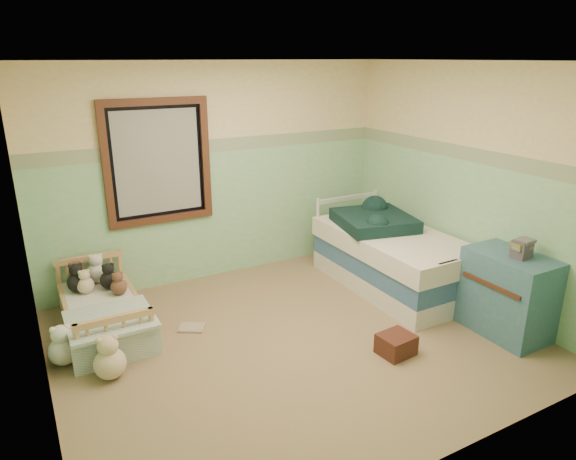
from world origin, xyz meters
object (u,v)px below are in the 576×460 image
plush_floor_cream (63,351)px  red_pillow (396,344)px  plush_floor_tan (110,364)px  floor_book (192,328)px  dresser (507,294)px  toddler_bed_frame (105,321)px  twin_bed_frame (391,278)px

plush_floor_cream → red_pillow: size_ratio=0.84×
plush_floor_tan → plush_floor_cream: bearing=128.2°
floor_book → plush_floor_tan: bearing=-120.0°
plush_floor_tan → dresser: 3.64m
dresser → plush_floor_cream: bearing=159.0°
toddler_bed_frame → dresser: size_ratio=1.71×
twin_bed_frame → floor_book: bearing=175.7°
plush_floor_cream → dresser: (3.79, -1.45, 0.27)m
plush_floor_cream → twin_bed_frame: (3.50, -0.13, -0.02)m
toddler_bed_frame → plush_floor_cream: bearing=-132.7°
dresser → floor_book: 3.05m
toddler_bed_frame → dresser: 3.89m
twin_bed_frame → dresser: (0.29, -1.33, 0.29)m
plush_floor_tan → floor_book: size_ratio=1.09×
plush_floor_tan → dresser: size_ratio=0.33×
floor_book → dresser: bearing=2.3°
plush_floor_tan → dresser: (3.48, -1.05, 0.27)m
red_pillow → floor_book: bearing=138.2°
toddler_bed_frame → plush_floor_tan: (-0.10, -0.85, 0.04)m
plush_floor_tan → floor_book: plush_floor_tan is taller
dresser → floor_book: size_ratio=3.29×
plush_floor_tan → dresser: bearing=-16.8°
plush_floor_tan → toddler_bed_frame: bearing=83.2°
dresser → plush_floor_tan: bearing=163.2°
plush_floor_tan → twin_bed_frame: bearing=4.9°
plush_floor_cream → dresser: dresser is taller
toddler_bed_frame → floor_book: toddler_bed_frame is taller
plush_floor_tan → red_pillow: bearing=-20.4°
twin_bed_frame → plush_floor_cream: bearing=177.9°
plush_floor_cream → twin_bed_frame: 3.50m
plush_floor_cream → plush_floor_tan: size_ratio=0.95×
toddler_bed_frame → twin_bed_frame: (3.08, -0.58, 0.02)m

